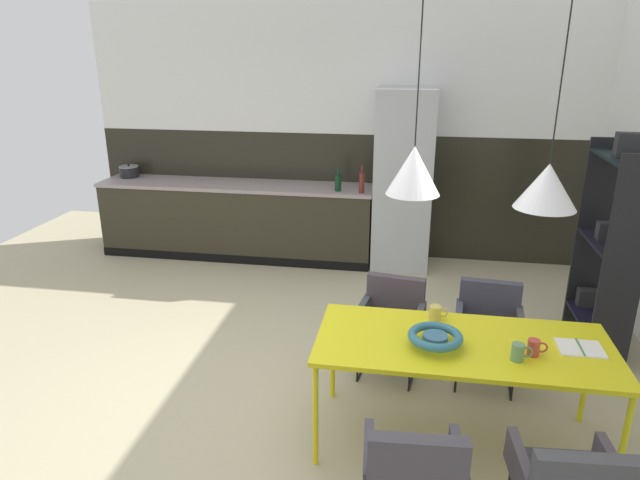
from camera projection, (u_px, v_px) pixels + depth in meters
ground_plane at (278, 410)px, 3.97m from camera, size 8.85×8.85×0.00m
back_wall_splashback_dark at (341, 194)px, 6.84m from camera, size 6.02×0.12×1.47m
back_wall_panel_upper at (343, 68)px, 6.35m from camera, size 6.02×0.12×1.47m
kitchen_counter at (237, 220)px, 6.79m from camera, size 3.29×0.63×0.90m
refrigerator_column at (403, 180)px, 6.29m from camera, size 0.64×0.60×2.03m
dining_table at (463, 348)px, 3.43m from camera, size 1.80×0.79×0.73m
armchair_near_window at (488, 320)px, 4.21m from camera, size 0.53×0.51×0.76m
armchair_corner_seat at (392, 314)px, 4.33m from camera, size 0.55×0.53×0.74m
armchair_far_side at (414, 472)px, 2.69m from camera, size 0.52×0.50×0.80m
fruit_bowl at (435, 337)px, 3.35m from camera, size 0.33×0.33×0.09m
open_book at (580, 348)px, 3.34m from camera, size 0.26×0.21×0.02m
mug_wide_latte at (534, 348)px, 3.26m from camera, size 0.12×0.07×0.10m
mug_white_ceramic at (518, 352)px, 3.21m from camera, size 0.12×0.07×0.10m
mug_tall_blue at (436, 313)px, 3.69m from camera, size 0.12×0.08×0.10m
cooking_pot at (129, 171)px, 6.95m from camera, size 0.24×0.24×0.16m
bottle_oil_tall at (362, 182)px, 6.18m from camera, size 0.06×0.06×0.31m
bottle_wine_green at (338, 182)px, 6.27m from camera, size 0.07×0.07×0.28m
open_shelf_unit at (608, 245)px, 4.52m from camera, size 0.30×0.79×1.83m
pendant_lamp_over_table_near at (414, 170)px, 3.09m from camera, size 0.30×0.30×1.24m
pendant_lamp_over_table_far at (547, 186)px, 3.03m from camera, size 0.34×0.34×1.30m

